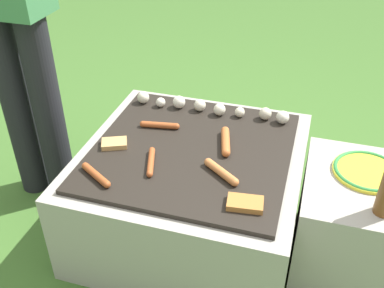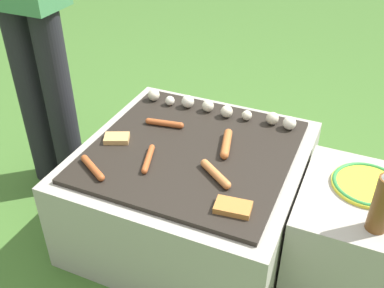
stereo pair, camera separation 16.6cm
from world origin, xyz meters
TOP-DOWN VIEW (x-y plane):
  - ground_plane at (0.00, 0.00)m, footprint 14.00×14.00m
  - grill at (0.00, 0.00)m, footprint 0.82×0.82m
  - side_ledge at (0.62, -0.02)m, footprint 0.41×0.46m
  - sausage_mid_left at (0.11, 0.06)m, footprint 0.07×0.18m
  - sausage_front_center at (0.14, -0.13)m, footprint 0.14×0.11m
  - sausage_front_right at (-0.11, -0.14)m, footprint 0.07×0.16m
  - sausage_front_left at (-0.17, 0.10)m, footprint 0.16×0.05m
  - sausage_back_center at (-0.26, -0.26)m, footprint 0.14×0.10m
  - bread_slice_right at (0.25, -0.25)m, footprint 0.12×0.08m
  - bread_slice_left at (-0.28, -0.07)m, footprint 0.11×0.10m
  - mushroom_row at (0.00, 0.28)m, footprint 0.65×0.07m
  - plate_colorful at (0.62, 0.03)m, footprint 0.24×0.24m
  - condiment_bottle at (0.66, -0.16)m, footprint 0.06×0.06m
  - fork_utensil at (0.66, 0.15)m, footprint 0.11×0.21m

SIDE VIEW (x-z plane):
  - ground_plane at x=0.00m, z-range 0.00..0.00m
  - grill at x=0.00m, z-range 0.00..0.40m
  - side_ledge at x=0.62m, z-range 0.00..0.40m
  - fork_utensil at x=0.66m, z-range 0.40..0.41m
  - plate_colorful at x=0.62m, z-range 0.40..0.42m
  - bread_slice_right at x=0.25m, z-range 0.40..0.42m
  - bread_slice_left at x=-0.28m, z-range 0.40..0.42m
  - sausage_front_right at x=-0.11m, z-range 0.40..0.42m
  - sausage_front_left at x=-0.17m, z-range 0.40..0.42m
  - sausage_back_center at x=-0.26m, z-range 0.40..0.42m
  - sausage_front_center at x=0.14m, z-range 0.40..0.43m
  - sausage_mid_left at x=0.11m, z-range 0.40..0.43m
  - mushroom_row at x=0.00m, z-range 0.40..0.45m
  - condiment_bottle at x=0.66m, z-range 0.39..0.61m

